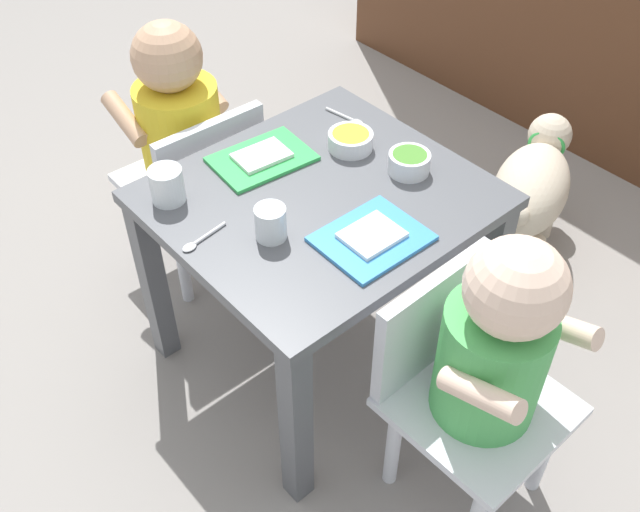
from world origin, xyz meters
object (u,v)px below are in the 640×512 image
(seated_child_right, at_px, (489,350))
(veggie_bowl_far, at_px, (351,140))
(seated_child_left, at_px, (182,130))
(water_cup_right, at_px, (167,187))
(food_tray_right, at_px, (372,238))
(spoon_by_left_tray, at_px, (200,240))
(dog, at_px, (533,184))
(water_cup_left, at_px, (271,225))
(food_tray_left, at_px, (262,158))
(dining_table, at_px, (320,227))
(cereal_bowl_right_side, at_px, (409,162))
(spoon_by_right_tray, at_px, (348,118))

(seated_child_right, bearing_deg, veggie_bowl_far, 162.71)
(seated_child_left, distance_m, water_cup_right, 0.33)
(food_tray_right, xyz_separation_m, spoon_by_left_tray, (-0.20, -0.23, -0.00))
(seated_child_right, height_order, dog, seated_child_right)
(seated_child_right, height_order, water_cup_right, seated_child_right)
(seated_child_left, height_order, food_tray_right, seated_child_left)
(water_cup_left, height_order, veggie_bowl_far, water_cup_left)
(spoon_by_left_tray, bearing_deg, dog, 82.52)
(dog, relative_size, spoon_by_left_tray, 4.20)
(dog, height_order, food_tray_left, food_tray_left)
(seated_child_right, xyz_separation_m, spoon_by_left_tray, (-0.47, -0.24, 0.06))
(water_cup_right, bearing_deg, seated_child_right, 19.45)
(food_tray_left, height_order, veggie_bowl_far, veggie_bowl_far)
(seated_child_left, height_order, dog, seated_child_left)
(dining_table, bearing_deg, dog, 83.13)
(dining_table, relative_size, veggie_bowl_far, 6.40)
(food_tray_left, bearing_deg, cereal_bowl_right_side, 41.73)
(seated_child_left, bearing_deg, cereal_bowl_right_side, 23.58)
(food_tray_left, xyz_separation_m, cereal_bowl_right_side, (0.22, 0.19, 0.02))
(seated_child_left, relative_size, dog, 1.56)
(dog, xyz_separation_m, food_tray_right, (0.08, -0.66, 0.26))
(dog, height_order, spoon_by_left_tray, spoon_by_left_tray)
(cereal_bowl_right_side, bearing_deg, dining_table, -108.76)
(dog, bearing_deg, veggie_bowl_far, -106.86)
(dining_table, xyz_separation_m, food_tray_right, (0.16, -0.02, 0.09))
(veggie_bowl_far, relative_size, spoon_by_left_tray, 0.92)
(water_cup_right, distance_m, veggie_bowl_far, 0.38)
(water_cup_right, xyz_separation_m, spoon_by_right_tray, (0.02, 0.44, -0.03))
(water_cup_left, relative_size, water_cup_right, 0.92)
(food_tray_left, bearing_deg, spoon_by_left_tray, -62.78)
(seated_child_right, distance_m, veggie_bowl_far, 0.53)
(spoon_by_right_tray, bearing_deg, veggie_bowl_far, -40.12)
(water_cup_right, height_order, spoon_by_right_tray, water_cup_right)
(seated_child_right, bearing_deg, dining_table, 178.59)
(dog, xyz_separation_m, spoon_by_right_tray, (-0.23, -0.43, 0.26))
(water_cup_right, relative_size, cereal_bowl_right_side, 0.83)
(dog, xyz_separation_m, water_cup_right, (-0.25, -0.86, 0.29))
(seated_child_right, relative_size, cereal_bowl_right_side, 7.82)
(seated_child_right, height_order, water_cup_left, seated_child_right)
(food_tray_right, bearing_deg, seated_child_right, 1.26)
(water_cup_right, height_order, spoon_by_left_tray, water_cup_right)
(food_tray_right, distance_m, cereal_bowl_right_side, 0.22)
(food_tray_right, bearing_deg, spoon_by_right_tray, 143.45)
(dining_table, relative_size, water_cup_left, 9.32)
(seated_child_right, bearing_deg, cereal_bowl_right_side, 152.98)
(dining_table, xyz_separation_m, spoon_by_right_tray, (-0.15, 0.21, 0.09))
(food_tray_right, distance_m, veggie_bowl_far, 0.28)
(seated_child_right, xyz_separation_m, water_cup_left, (-0.40, -0.13, 0.09))
(food_tray_right, relative_size, water_cup_right, 2.71)
(dog, bearing_deg, seated_child_left, -126.86)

